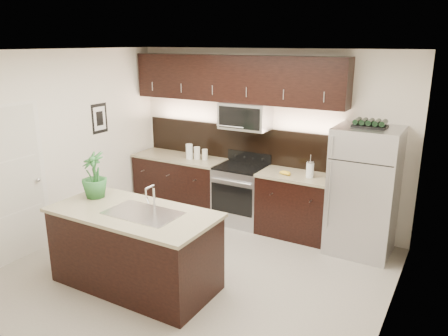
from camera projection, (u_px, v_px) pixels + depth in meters
name	position (u px, v px, depth m)	size (l,w,h in m)	color
ground	(196.00, 272.00, 5.50)	(4.50, 4.50, 0.00)	gray
room_walls	(183.00, 140.00, 5.05)	(4.52, 4.02, 2.71)	silver
counter_run	(230.00, 192.00, 7.00)	(3.51, 0.65, 0.94)	black
upper_fixtures	(236.00, 86.00, 6.64)	(3.49, 0.40, 1.66)	black
island	(135.00, 248.00, 5.10)	(1.96, 0.96, 0.94)	black
sink_faucet	(143.00, 212.00, 4.90)	(0.84, 0.50, 0.28)	silver
refrigerator	(364.00, 191.00, 5.84)	(0.84, 0.76, 1.74)	#B2B2B7
wine_rack	(370.00, 124.00, 5.58)	(0.43, 0.27, 0.10)	black
plant	(94.00, 175.00, 5.33)	(0.32, 0.32, 0.57)	#27612B
canisters	(195.00, 153.00, 7.12)	(0.36, 0.17, 0.24)	silver
french_press	(310.00, 169.00, 6.16)	(0.11, 0.11, 0.32)	silver
bananas	(283.00, 172.00, 6.34)	(0.17, 0.14, 0.05)	yellow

